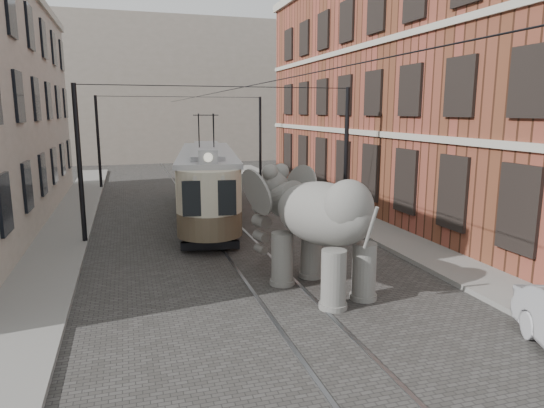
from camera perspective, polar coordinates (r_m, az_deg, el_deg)
name	(u,v)px	position (r m, az deg, el deg)	size (l,w,h in m)	color
ground	(271,282)	(14.57, -0.14, -9.16)	(120.00, 120.00, 0.00)	#3C3A37
tram_rails	(271,281)	(14.57, -0.14, -9.11)	(1.54, 80.00, 0.02)	slate
sidewalk_right	(443,262)	(17.17, 19.55, -6.42)	(2.00, 60.00, 0.15)	slate
sidewalk_left	(31,304)	(14.25, -26.54, -10.51)	(2.00, 60.00, 0.15)	slate
brick_building	(425,91)	(26.70, 17.64, 12.53)	(8.00, 26.00, 12.00)	brown
distant_block	(162,92)	(53.31, -12.87, 12.74)	(28.00, 10.00, 14.00)	#9F9283
catenary	(228,164)	(18.61, -5.17, 4.68)	(11.00, 30.20, 6.00)	black
tram	(207,166)	(23.12, -7.66, 4.41)	(2.53, 12.27, 4.87)	#BFB69A
elephant	(322,232)	(13.43, 5.93, -3.27)	(3.10, 5.63, 3.45)	#63605B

